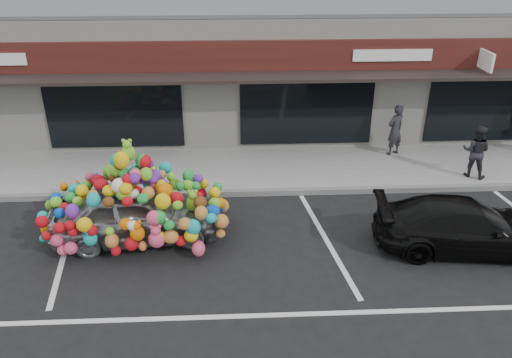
{
  "coord_description": "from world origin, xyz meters",
  "views": [
    {
      "loc": [
        0.7,
        -9.53,
        6.45
      ],
      "look_at": [
        1.21,
        1.4,
        1.03
      ],
      "focal_mm": 35.0,
      "sensor_mm": 36.0,
      "label": 1
    }
  ],
  "objects_px": {
    "toy_car": "(136,207)",
    "black_sedan": "(465,226)",
    "pedestrian_b": "(476,151)",
    "pedestrian_a": "(395,130)"
  },
  "relations": [
    {
      "from": "black_sedan",
      "to": "pedestrian_a",
      "type": "height_order",
      "value": "pedestrian_a"
    },
    {
      "from": "toy_car",
      "to": "black_sedan",
      "type": "height_order",
      "value": "toy_car"
    },
    {
      "from": "black_sedan",
      "to": "pedestrian_a",
      "type": "bearing_deg",
      "value": 7.19
    },
    {
      "from": "toy_car",
      "to": "black_sedan",
      "type": "bearing_deg",
      "value": -102.08
    },
    {
      "from": "pedestrian_a",
      "to": "pedestrian_b",
      "type": "distance_m",
      "value": 2.47
    },
    {
      "from": "pedestrian_a",
      "to": "pedestrian_b",
      "type": "bearing_deg",
      "value": 108.72
    },
    {
      "from": "toy_car",
      "to": "pedestrian_b",
      "type": "height_order",
      "value": "toy_car"
    },
    {
      "from": "black_sedan",
      "to": "pedestrian_b",
      "type": "bearing_deg",
      "value": -20.96
    },
    {
      "from": "toy_car",
      "to": "black_sedan",
      "type": "relative_size",
      "value": 1.07
    },
    {
      "from": "toy_car",
      "to": "black_sedan",
      "type": "xyz_separation_m",
      "value": [
        7.39,
        -0.77,
        -0.23
      ]
    }
  ]
}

